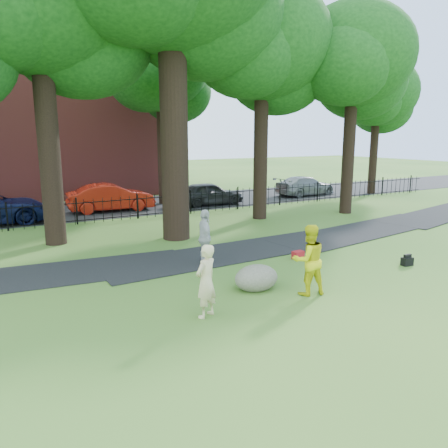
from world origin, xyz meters
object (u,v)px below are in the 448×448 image
woman (206,281)px  boulder (256,276)px  man (309,260)px  red_sedan (111,198)px

woman → boulder: 2.36m
woman → man: bearing=154.3°
boulder → red_sedan: size_ratio=0.27×
woman → man: (3.06, -0.01, 0.08)m
boulder → man: bearing=-45.8°
man → woman: bearing=11.5°
woman → red_sedan: bearing=-122.7°
boulder → woman: bearing=-154.4°
woman → boulder: size_ratio=1.37×
woman → boulder: bearing=-179.8°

